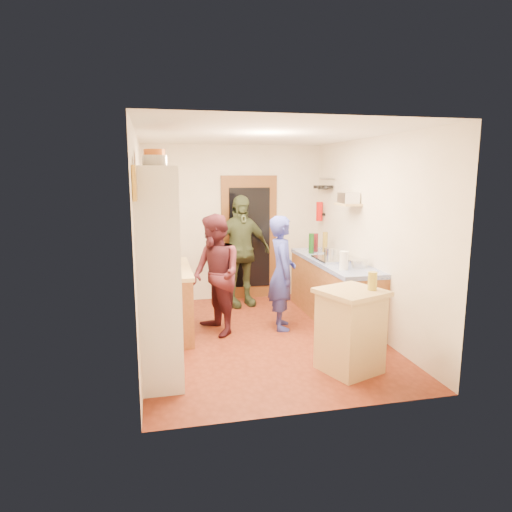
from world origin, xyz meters
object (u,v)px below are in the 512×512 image
object	(u,v)px
island_base	(350,333)
person_hob	(284,273)
right_counter_base	(333,292)
person_back	(241,251)
hutch_body	(159,273)
person_left	(216,274)

from	to	relation	value
island_base	person_hob	size ratio (longest dim) A/B	0.55
right_counter_base	person_back	bearing A→B (deg)	139.45
person_hob	hutch_body	bearing A→B (deg)	131.34
island_base	person_left	distance (m)	2.01
island_base	person_left	xyz separation A→B (m)	(-1.25, 1.54, 0.38)
person_hob	person_left	size ratio (longest dim) A/B	0.97
hutch_body	person_hob	distance (m)	2.02
hutch_body	right_counter_base	bearing A→B (deg)	27.47
person_left	person_back	world-z (taller)	person_back
hutch_body	island_base	xyz separation A→B (m)	(2.00, -0.43, -0.67)
hutch_body	right_counter_base	distance (m)	2.90
hutch_body	person_left	size ratio (longest dim) A/B	1.36
hutch_body	person_back	bearing A→B (deg)	60.45
hutch_body	island_base	distance (m)	2.15
right_counter_base	person_hob	distance (m)	0.92
island_base	person_hob	xyz separation A→B (m)	(-0.31, 1.49, 0.36)
person_left	person_back	size ratio (longest dim) A/B	0.90
person_left	hutch_body	bearing A→B (deg)	-51.67
hutch_body	right_counter_base	xyz separation A→B (m)	(2.50, 1.30, -0.68)
right_counter_base	hutch_body	bearing A→B (deg)	-152.53
right_counter_base	person_back	xyz separation A→B (m)	(-1.19, 1.02, 0.48)
hutch_body	person_back	xyz separation A→B (m)	(1.31, 2.32, -0.20)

